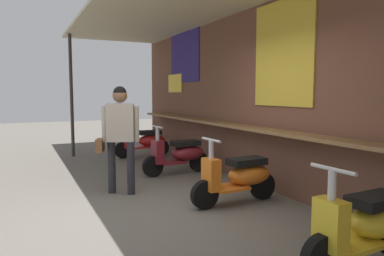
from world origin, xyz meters
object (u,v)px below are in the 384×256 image
at_px(scooter_red, 145,141).
at_px(scooter_orange, 240,177).
at_px(scooter_yellow, 367,225).
at_px(scooter_maroon, 180,154).
at_px(shopper_with_handbag, 120,129).

height_order(scooter_red, scooter_orange, same).
bearing_deg(scooter_red, scooter_yellow, 90.62).
height_order(scooter_maroon, scooter_yellow, same).
bearing_deg(shopper_with_handbag, scooter_maroon, 143.76).
relative_size(scooter_orange, scooter_yellow, 1.00).
xyz_separation_m(scooter_maroon, scooter_yellow, (4.24, 0.00, 0.00)).
height_order(scooter_red, scooter_maroon, same).
relative_size(scooter_maroon, scooter_yellow, 1.00).
relative_size(scooter_red, shopper_with_handbag, 0.83).
bearing_deg(scooter_red, scooter_orange, 90.62).
height_order(scooter_red, shopper_with_handbag, shopper_with_handbag).
bearing_deg(scooter_yellow, shopper_with_handbag, -69.22).
xyz_separation_m(scooter_yellow, shopper_with_handbag, (-3.35, -1.42, 0.64)).
bearing_deg(scooter_orange, scooter_red, -92.35).
xyz_separation_m(scooter_red, scooter_maroon, (2.17, -0.00, 0.00)).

